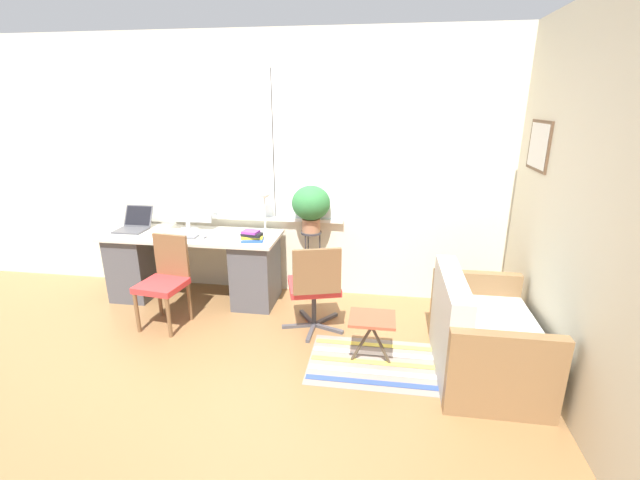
# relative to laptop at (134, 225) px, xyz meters

# --- Properties ---
(ground_plane) EXTENTS (14.00, 14.00, 0.00)m
(ground_plane) POSITION_rel_laptop_xyz_m (1.24, -0.38, -0.77)
(ground_plane) COLOR olive
(wall_back_with_window) EXTENTS (9.00, 0.12, 2.70)m
(wall_back_with_window) POSITION_rel_laptop_xyz_m (1.26, 0.33, 0.58)
(wall_back_with_window) COLOR beige
(wall_back_with_window) RESTS_ON ground_plane
(wall_right_with_picture) EXTENTS (0.08, 9.00, 2.70)m
(wall_right_with_picture) POSITION_rel_laptop_xyz_m (3.91, -0.38, 0.58)
(wall_right_with_picture) COLOR beige
(wall_right_with_picture) RESTS_ON ground_plane
(desk) EXTENTS (1.82, 0.62, 0.72)m
(desk) POSITION_rel_laptop_xyz_m (0.68, -0.06, -0.39)
(desk) COLOR beige
(desk) RESTS_ON ground_plane
(laptop) EXTENTS (0.31, 0.35, 0.23)m
(laptop) POSITION_rel_laptop_xyz_m (0.00, 0.00, 0.00)
(laptop) COLOR #4C4C51
(laptop) RESTS_ON desk
(monitor) EXTENTS (0.52, 0.20, 0.49)m
(monitor) POSITION_rel_laptop_xyz_m (0.59, 0.06, 0.21)
(monitor) COLOR silver
(monitor) RESTS_ON desk
(keyboard) EXTENTS (0.38, 0.13, 0.02)m
(keyboard) POSITION_rel_laptop_xyz_m (0.59, -0.17, -0.04)
(keyboard) COLOR slate
(keyboard) RESTS_ON desk
(mouse) EXTENTS (0.03, 0.06, 0.03)m
(mouse) POSITION_rel_laptop_xyz_m (0.87, -0.17, -0.04)
(mouse) COLOR slate
(mouse) RESTS_ON desk
(desk_lamp) EXTENTS (0.13, 0.13, 0.45)m
(desk_lamp) POSITION_rel_laptop_xyz_m (1.41, 0.13, 0.29)
(desk_lamp) COLOR white
(desk_lamp) RESTS_ON desk
(book_stack) EXTENTS (0.24, 0.20, 0.10)m
(book_stack) POSITION_rel_laptop_xyz_m (1.36, -0.18, -0.00)
(book_stack) COLOR #2851B2
(book_stack) RESTS_ON desk
(desk_chair_wooden) EXTENTS (0.43, 0.44, 0.84)m
(desk_chair_wooden) POSITION_rel_laptop_xyz_m (0.64, -0.62, -0.32)
(desk_chair_wooden) COLOR brown
(desk_chair_wooden) RESTS_ON ground_plane
(office_chair_swivel) EXTENTS (0.59, 0.57, 0.85)m
(office_chair_swivel) POSITION_rel_laptop_xyz_m (2.05, -0.55, -0.33)
(office_chair_swivel) COLOR #47474C
(office_chair_swivel) RESTS_ON ground_plane
(couch_loveseat) EXTENTS (0.73, 1.13, 0.78)m
(couch_loveseat) POSITION_rel_laptop_xyz_m (3.42, -0.98, -0.49)
(couch_loveseat) COLOR beige
(couch_loveseat) RESTS_ON ground_plane
(plant_stand) EXTENTS (0.22, 0.22, 0.74)m
(plant_stand) POSITION_rel_laptop_xyz_m (1.89, 0.16, -0.16)
(plant_stand) COLOR #333338
(plant_stand) RESTS_ON ground_plane
(potted_plant) EXTENTS (0.39, 0.39, 0.48)m
(potted_plant) POSITION_rel_laptop_xyz_m (1.89, 0.16, 0.25)
(potted_plant) COLOR #9E6B4C
(potted_plant) RESTS_ON plant_stand
(floor_rug_striped) EXTENTS (1.25, 0.73, 0.01)m
(floor_rug_striped) POSITION_rel_laptop_xyz_m (2.70, -1.01, -0.77)
(floor_rug_striped) COLOR gray
(floor_rug_striped) RESTS_ON ground_plane
(folding_stool) EXTENTS (0.36, 0.31, 0.41)m
(folding_stool) POSITION_rel_laptop_xyz_m (2.58, -0.99, -0.41)
(folding_stool) COLOR #B24C33
(folding_stool) RESTS_ON ground_plane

